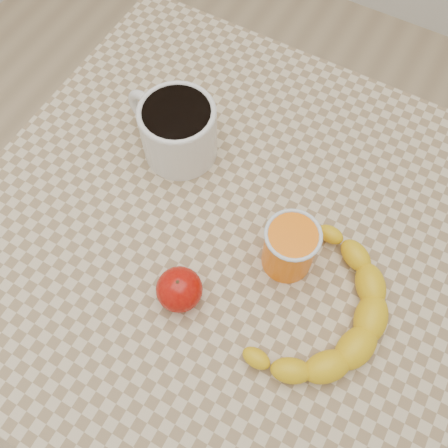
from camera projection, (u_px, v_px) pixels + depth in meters
The scene contains 6 objects.
ground at pixel (224, 342), 1.45m from camera, with size 3.00×3.00×0.00m, color tan.
table at pixel (224, 252), 0.85m from camera, with size 0.80×0.80×0.75m.
coffee_mug at pixel (177, 129), 0.79m from camera, with size 0.18×0.14×0.10m.
orange_juice_glass at pixel (290, 247), 0.71m from camera, with size 0.08×0.08×0.09m.
apple at pixel (179, 289), 0.70m from camera, with size 0.08×0.08×0.06m.
banana at pixel (322, 312), 0.69m from camera, with size 0.26×0.33×0.05m, color yellow, non-canonical shape.
Camera 1 is at (0.16, -0.29, 1.45)m, focal length 40.00 mm.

